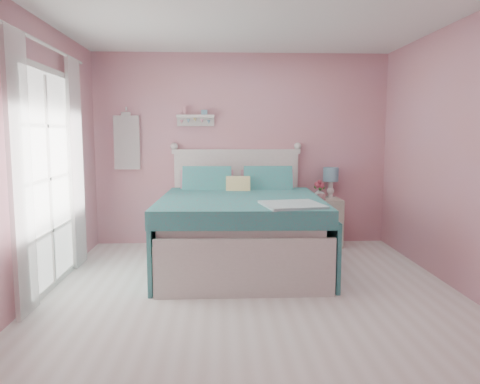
{
  "coord_description": "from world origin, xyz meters",
  "views": [
    {
      "loc": [
        -0.31,
        -4.2,
        1.51
      ],
      "look_at": [
        -0.07,
        1.2,
        0.84
      ],
      "focal_mm": 35.0,
      "sensor_mm": 36.0,
      "label": 1
    }
  ],
  "objects": [
    {
      "name": "curtain_near",
      "position": [
        -1.92,
        -0.34,
        1.18
      ],
      "size": [
        0.04,
        0.4,
        2.32
      ],
      "primitive_type": "cube",
      "color": "white",
      "rests_on": "floor"
    },
    {
      "name": "french_door",
      "position": [
        -1.97,
        0.4,
        1.07
      ],
      "size": [
        0.04,
        1.32,
        2.16
      ],
      "color": "silver",
      "rests_on": "floor"
    },
    {
      "name": "wall_shelf",
      "position": [
        -0.63,
        2.19,
        1.73
      ],
      "size": [
        0.5,
        0.15,
        0.25
      ],
      "color": "silver",
      "rests_on": "room_shell"
    },
    {
      "name": "roses",
      "position": [
        1.04,
        2.0,
        0.84
      ],
      "size": [
        0.14,
        0.11,
        0.12
      ],
      "color": "#C3425B",
      "rests_on": "vase"
    },
    {
      "name": "room_shell",
      "position": [
        0.0,
        0.0,
        1.58
      ],
      "size": [
        4.5,
        4.5,
        4.5
      ],
      "color": "#CD8285",
      "rests_on": "floor"
    },
    {
      "name": "bed",
      "position": [
        -0.08,
        1.12,
        0.43
      ],
      "size": [
        1.83,
        2.28,
        1.31
      ],
      "rotation": [
        0.0,
        0.0,
        -0.03
      ],
      "color": "silver",
      "rests_on": "floor"
    },
    {
      "name": "vase",
      "position": [
        1.04,
        2.0,
        0.72
      ],
      "size": [
        0.17,
        0.17,
        0.16
      ],
      "primitive_type": "imported",
      "rotation": [
        0.0,
        0.0,
        -0.17
      ],
      "color": "white",
      "rests_on": "nightstand"
    },
    {
      "name": "table_lamp",
      "position": [
        1.22,
        2.12,
        0.93
      ],
      "size": [
        0.21,
        0.21,
        0.42
      ],
      "color": "white",
      "rests_on": "nightstand"
    },
    {
      "name": "curtain_far",
      "position": [
        -1.92,
        1.14,
        1.18
      ],
      "size": [
        0.04,
        0.4,
        2.32
      ],
      "primitive_type": "cube",
      "color": "white",
      "rests_on": "floor"
    },
    {
      "name": "floor",
      "position": [
        0.0,
        0.0,
        0.0
      ],
      "size": [
        4.5,
        4.5,
        0.0
      ],
      "primitive_type": "plane",
      "color": "silver",
      "rests_on": "ground"
    },
    {
      "name": "hanging_dress",
      "position": [
        -1.55,
        2.18,
        1.4
      ],
      "size": [
        0.34,
        0.03,
        0.72
      ],
      "primitive_type": "cube",
      "color": "white",
      "rests_on": "room_shell"
    },
    {
      "name": "nightstand",
      "position": [
        1.11,
        2.01,
        0.32
      ],
      "size": [
        0.44,
        0.44,
        0.64
      ],
      "color": "beige",
      "rests_on": "floor"
    },
    {
      "name": "teacup",
      "position": [
        1.04,
        1.88,
        0.68
      ],
      "size": [
        0.14,
        0.14,
        0.08
      ],
      "primitive_type": "imported",
      "rotation": [
        0.0,
        0.0,
        0.38
      ],
      "color": "#CB888F",
      "rests_on": "nightstand"
    }
  ]
}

